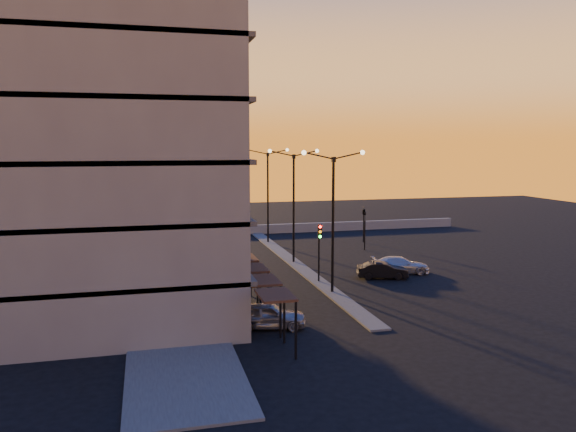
% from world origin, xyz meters
% --- Properties ---
extents(ground, '(120.00, 120.00, 0.00)m').
position_xyz_m(ground, '(0.00, 0.00, 0.00)').
color(ground, black).
rests_on(ground, ground).
extents(sidewalk_west, '(5.00, 40.00, 0.12)m').
position_xyz_m(sidewalk_west, '(-10.50, 4.00, 0.06)').
color(sidewalk_west, '#4A4A48').
rests_on(sidewalk_west, ground).
extents(median, '(1.20, 36.00, 0.12)m').
position_xyz_m(median, '(0.00, 10.00, 0.06)').
color(median, '#4A4A48').
rests_on(median, ground).
extents(parapet, '(44.00, 0.50, 1.00)m').
position_xyz_m(parapet, '(2.00, 26.00, 0.50)').
color(parapet, slate).
rests_on(parapet, ground).
extents(building, '(14.35, 17.08, 25.00)m').
position_xyz_m(building, '(-14.00, 0.03, 11.91)').
color(building, slate).
rests_on(building, ground).
extents(streetlamp_near, '(4.32, 0.32, 9.51)m').
position_xyz_m(streetlamp_near, '(0.00, 0.00, 5.59)').
color(streetlamp_near, black).
rests_on(streetlamp_near, ground).
extents(streetlamp_mid, '(4.32, 0.32, 9.51)m').
position_xyz_m(streetlamp_mid, '(0.00, 10.00, 5.59)').
color(streetlamp_mid, black).
rests_on(streetlamp_mid, ground).
extents(streetlamp_far, '(4.32, 0.32, 9.51)m').
position_xyz_m(streetlamp_far, '(0.00, 20.00, 5.59)').
color(streetlamp_far, black).
rests_on(streetlamp_far, ground).
extents(traffic_light_main, '(0.28, 0.44, 4.25)m').
position_xyz_m(traffic_light_main, '(0.00, 2.87, 2.89)').
color(traffic_light_main, black).
rests_on(traffic_light_main, ground).
extents(signal_east_a, '(0.13, 0.16, 3.60)m').
position_xyz_m(signal_east_a, '(8.00, 14.00, 1.93)').
color(signal_east_a, black).
rests_on(signal_east_a, ground).
extents(signal_east_b, '(0.42, 1.99, 3.60)m').
position_xyz_m(signal_east_b, '(9.50, 18.00, 3.10)').
color(signal_east_b, black).
rests_on(signal_east_b, ground).
extents(car_hatchback, '(4.36, 2.50, 1.40)m').
position_xyz_m(car_hatchback, '(-5.67, -5.91, 0.70)').
color(car_hatchback, '#919298').
rests_on(car_hatchback, ground).
extents(car_sedan, '(3.95, 2.21, 1.23)m').
position_xyz_m(car_sedan, '(4.96, 3.05, 0.62)').
color(car_sedan, black).
rests_on(car_sedan, ground).
extents(car_wagon, '(4.70, 2.68, 1.28)m').
position_xyz_m(car_wagon, '(7.01, 4.31, 0.64)').
color(car_wagon, '#B4B7BD').
rests_on(car_wagon, ground).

